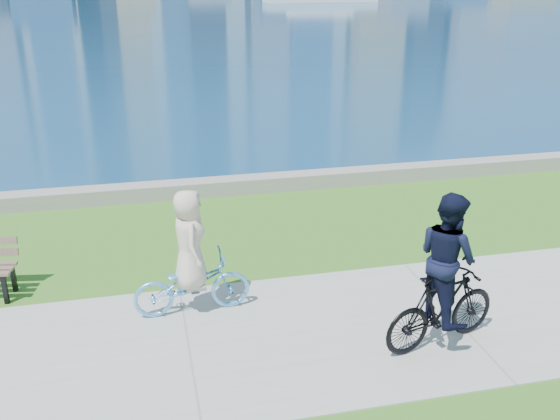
# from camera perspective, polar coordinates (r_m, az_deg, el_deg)

# --- Properties ---
(ground) EXTENTS (320.00, 320.00, 0.00)m
(ground) POSITION_cam_1_polar(r_m,az_deg,el_deg) (9.01, -8.33, -12.49)
(ground) COLOR #2F651A
(ground) RESTS_ON ground
(concrete_path) EXTENTS (80.00, 3.50, 0.02)m
(concrete_path) POSITION_cam_1_polar(r_m,az_deg,el_deg) (9.01, -8.33, -12.44)
(concrete_path) COLOR #9B9C97
(concrete_path) RESTS_ON ground
(seawall) EXTENTS (90.00, 0.50, 0.35)m
(seawall) POSITION_cam_1_polar(r_m,az_deg,el_deg) (14.51, -10.57, 1.75)
(seawall) COLOR gray
(seawall) RESTS_ON ground
(bay_water) EXTENTS (320.00, 131.00, 0.01)m
(bay_water) POSITION_cam_1_polar(r_m,az_deg,el_deg) (79.63, -13.23, 17.51)
(bay_water) COLOR navy
(bay_water) RESTS_ON ground
(cyclist_woman) EXTENTS (0.70, 1.81, 1.98)m
(cyclist_woman) POSITION_cam_1_polar(r_m,az_deg,el_deg) (9.49, -8.15, -5.31)
(cyclist_woman) COLOR #62B3EF
(cyclist_woman) RESTS_ON ground
(cyclist_man) EXTENTS (0.98, 1.93, 2.26)m
(cyclist_man) POSITION_cam_1_polar(r_m,az_deg,el_deg) (8.81, 14.78, -6.53)
(cyclist_man) COLOR black
(cyclist_man) RESTS_ON ground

